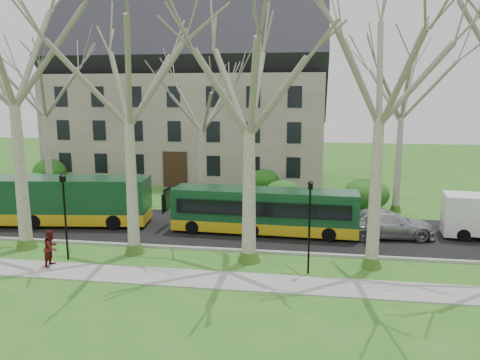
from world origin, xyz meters
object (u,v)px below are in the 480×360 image
bus_lead (51,200)px  pedestrian_b (51,248)px  sedan (387,224)px  bus_follow (264,210)px

bus_lead → pedestrian_b: 7.94m
sedan → pedestrian_b: pedestrian_b is taller
bus_lead → sedan: size_ratio=2.29×
bus_lead → bus_follow: size_ratio=1.14×
bus_follow → pedestrian_b: size_ratio=6.15×
bus_lead → sedan: (20.69, 0.38, -0.76)m
bus_follow → pedestrian_b: bus_follow is taller
bus_follow → bus_lead: bearing=-177.4°
sedan → pedestrian_b: bearing=107.5°
bus_follow → sedan: 7.13m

